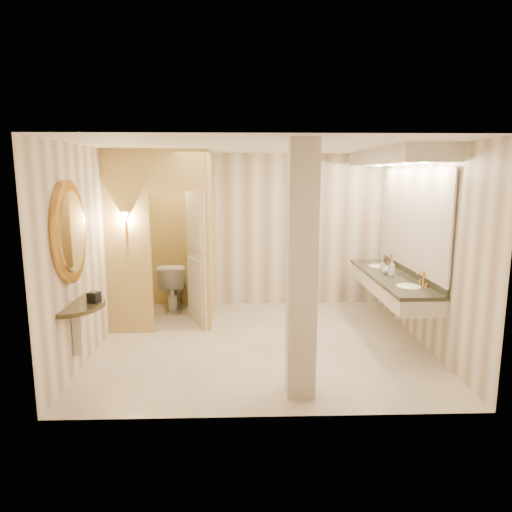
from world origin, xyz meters
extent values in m
plane|color=silver|center=(0.00, 0.00, 0.00)|extent=(4.50, 4.50, 0.00)
plane|color=white|center=(0.00, 0.00, 2.70)|extent=(4.50, 4.50, 0.00)
cube|color=silver|center=(0.00, 2.00, 1.35)|extent=(4.50, 0.02, 2.70)
cube|color=silver|center=(0.00, -2.00, 1.35)|extent=(4.50, 0.02, 2.70)
cube|color=silver|center=(-2.25, 0.00, 1.35)|extent=(0.02, 4.00, 2.70)
cube|color=silver|center=(2.25, 0.00, 1.35)|extent=(0.02, 4.00, 2.70)
cube|color=tan|center=(-0.80, 1.25, 1.35)|extent=(0.10, 1.50, 2.70)
cube|color=tan|center=(-1.93, 0.50, 1.35)|extent=(0.65, 0.10, 2.70)
cube|color=tan|center=(-1.20, 0.50, 2.40)|extent=(0.80, 0.10, 0.60)
cube|color=beige|center=(-0.97, 0.86, 1.05)|extent=(0.39, 0.74, 2.10)
cylinder|color=gold|center=(-1.93, 0.43, 1.55)|extent=(0.03, 0.03, 0.30)
cone|color=beige|center=(-1.93, 0.43, 1.75)|extent=(0.14, 0.14, 0.14)
cube|color=beige|center=(1.95, 0.40, 0.73)|extent=(0.60, 2.48, 0.24)
cube|color=black|center=(1.95, 0.40, 0.85)|extent=(0.64, 2.52, 0.05)
cube|color=black|center=(2.23, 0.40, 0.92)|extent=(0.03, 2.48, 0.10)
ellipsoid|color=white|center=(1.95, -0.27, 0.83)|extent=(0.40, 0.44, 0.15)
cylinder|color=gold|center=(2.15, -0.27, 0.96)|extent=(0.03, 0.03, 0.22)
ellipsoid|color=white|center=(1.95, 1.07, 0.83)|extent=(0.40, 0.44, 0.15)
cylinder|color=gold|center=(2.15, 1.07, 0.96)|extent=(0.03, 0.03, 0.22)
cube|color=white|center=(2.23, 0.40, 1.70)|extent=(0.03, 2.48, 1.40)
cube|color=beige|center=(1.95, 0.40, 2.59)|extent=(0.75, 2.68, 0.22)
cylinder|color=black|center=(-2.23, -0.97, 0.85)|extent=(0.89, 0.89, 0.05)
cube|color=beige|center=(-2.19, -0.97, 0.55)|extent=(0.10, 0.10, 0.60)
cylinder|color=#C38C39|center=(-2.21, -0.97, 1.70)|extent=(0.07, 0.89, 0.89)
cylinder|color=white|center=(-2.17, -0.97, 1.70)|extent=(0.02, 0.71, 0.71)
cube|color=beige|center=(0.35, -1.52, 1.35)|extent=(0.30, 0.30, 2.70)
cube|color=black|center=(-1.99, -0.93, 0.93)|extent=(0.15, 0.15, 0.12)
imported|color=white|center=(-1.47, 1.67, 0.42)|extent=(0.51, 0.85, 0.84)
imported|color=beige|center=(1.94, 0.84, 0.94)|extent=(0.07, 0.07, 0.13)
imported|color=silver|center=(1.88, 0.49, 0.94)|extent=(0.11, 0.11, 0.13)
imported|color=#C6B28C|center=(1.92, 0.32, 0.99)|extent=(0.11, 0.12, 0.24)
camera|label=1|loc=(-0.27, -6.12, 2.34)|focal=32.00mm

